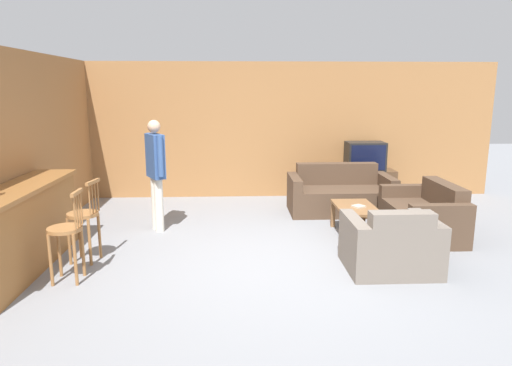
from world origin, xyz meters
TOP-DOWN VIEW (x-y plane):
  - ground_plane at (0.00, 0.00)m, footprint 24.00×24.00m
  - wall_back at (0.00, 3.68)m, footprint 9.40×0.08m
  - wall_left at (-3.17, 1.34)m, footprint 0.08×8.68m
  - bar_counter at (-2.83, -0.02)m, footprint 0.55×2.35m
  - bar_chair_near at (-2.20, -0.34)m, footprint 0.38×0.38m
  - bar_chair_mid at (-2.20, 0.26)m, footprint 0.43×0.43m
  - couch_far at (1.44, 2.43)m, footprint 1.75×0.92m
  - armchair_near at (1.45, -0.20)m, footprint 1.02×0.87m
  - loveseat_right at (2.37, 1.07)m, footprint 0.84×1.40m
  - coffee_table at (1.38, 1.12)m, footprint 0.55×0.92m
  - tv_unit at (2.12, 3.33)m, footprint 1.16×0.47m
  - tv at (2.12, 3.33)m, footprint 0.72×0.46m
  - book_on_table at (1.40, 1.07)m, footprint 0.21×0.21m
  - person_by_window at (-1.53, 1.49)m, footprint 0.34×0.48m

SIDE VIEW (x-z plane):
  - ground_plane at x=0.00m, z-range 0.00..0.00m
  - tv_unit at x=2.12m, z-range 0.00..0.57m
  - loveseat_right at x=2.37m, z-range -0.10..0.68m
  - couch_far at x=1.44m, z-range -0.11..0.69m
  - armchair_near at x=1.45m, z-range -0.10..0.69m
  - coffee_table at x=1.38m, z-range 0.15..0.58m
  - book_on_table at x=1.40m, z-range 0.43..0.46m
  - bar_counter at x=-2.83m, z-range 0.00..1.01m
  - bar_chair_near at x=-2.20m, z-range 0.02..1.04m
  - bar_chair_mid at x=-2.20m, z-range 0.02..1.04m
  - tv at x=2.12m, z-range 0.57..1.11m
  - person_by_window at x=-1.53m, z-range 0.11..1.77m
  - wall_back at x=0.00m, z-range 0.00..2.60m
  - wall_left at x=-3.17m, z-range 0.00..2.60m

